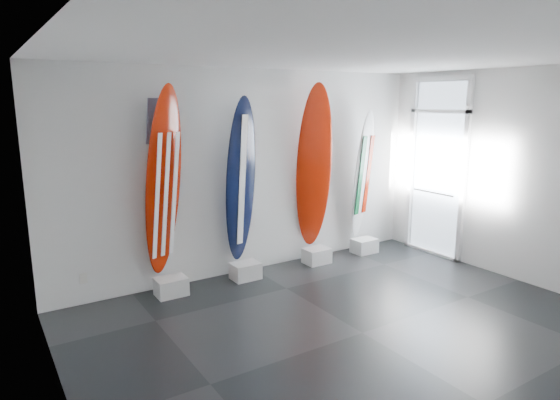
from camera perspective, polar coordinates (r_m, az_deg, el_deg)
floor at (r=5.66m, az=9.71°, el=-15.22°), size 6.00×6.00×0.00m
ceiling at (r=5.08m, az=10.92°, el=16.60°), size 6.00×6.00×0.00m
wall_back at (r=7.17m, az=-3.41°, el=3.26°), size 6.00×0.00×6.00m
wall_left at (r=3.87m, az=-24.63°, el=-5.12°), size 0.00×5.00×5.00m
wall_right at (r=7.51m, az=27.35°, el=2.36°), size 0.00×5.00×5.00m
display_block_usa at (r=6.67m, az=-12.73°, el=-9.94°), size 0.40×0.30×0.24m
surfboard_usa at (r=6.40m, az=-13.59°, el=1.92°), size 0.70×0.63×2.53m
display_block_navy at (r=7.10m, az=-4.10°, el=-8.34°), size 0.40×0.30×0.24m
surfboard_navy at (r=6.85m, az=-4.66°, el=2.24°), size 0.59×0.40×2.38m
display_block_swiss at (r=7.76m, az=4.36°, el=-6.58°), size 0.40×0.30×0.24m
surfboard_swiss at (r=7.52m, az=4.07°, el=3.86°), size 0.66×0.51×2.58m
display_block_italy at (r=8.38m, az=9.92°, el=-5.33°), size 0.40×0.30×0.24m
surfboard_italy at (r=8.19m, az=9.75°, el=2.90°), size 0.55×0.42×2.17m
wall_outlet at (r=6.63m, az=-22.21°, el=-8.57°), size 0.09×0.02×0.13m
glass_door at (r=8.37m, az=18.04°, el=3.40°), size 0.12×1.16×2.85m
balcony at (r=9.59m, az=22.77°, el=-1.58°), size 2.80×2.20×1.20m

